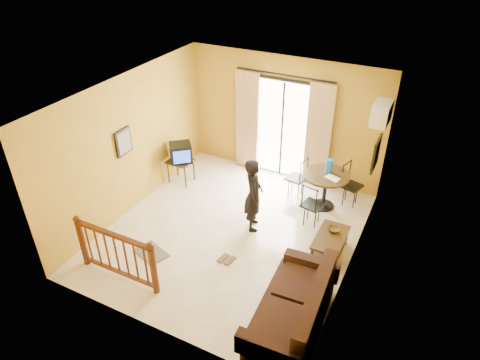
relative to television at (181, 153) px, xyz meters
The scene contains 19 objects.
ground 2.31m from the television, 31.30° to the right, with size 5.00×5.00×0.00m, color beige.
room_shell 2.38m from the television, 31.30° to the right, with size 5.00×5.00×5.00m.
balcony_door 2.31m from the television, 34.78° to the left, with size 2.25×0.14×2.46m.
tv_table 0.29m from the television, behind, with size 0.54×0.45×0.54m.
television is the anchor object (origin of this frame).
picture_left 1.59m from the television, 104.65° to the right, with size 0.05×0.42×0.52m.
dining_table 3.22m from the television, ahead, with size 0.94×0.94×0.78m.
water_jug 3.24m from the television, 11.06° to the left, with size 0.15×0.15×0.28m, color blue.
serving_tray 3.35m from the television, ahead, with size 0.28×0.18×0.02m, color #F3E8CF.
dining_chairs 3.21m from the television, ahead, with size 1.62×1.50×0.95m.
air_conditioner 4.28m from the television, 11.63° to the left, with size 0.31×0.60×0.40m.
botanical_print 4.18m from the television, ahead, with size 0.05×0.50×0.60m.
coffee_table 3.85m from the television, 13.27° to the right, with size 0.50×0.90×0.40m.
bowl 3.80m from the television, 10.75° to the right, with size 0.21×0.21×0.07m, color #503E1B.
sofa 4.61m from the television, 35.78° to the right, with size 1.00×1.97×0.92m.
standing_person 2.29m from the television, 19.93° to the right, with size 0.55×0.36×1.50m, color black.
stair_balustrade 3.12m from the television, 76.71° to the right, with size 1.63×0.13×1.04m.
doormat 2.58m from the television, 70.38° to the right, with size 0.60×0.40×0.02m, color #5D594A.
sandals 2.93m from the television, 41.13° to the right, with size 0.28×0.26×0.03m.
Camera 1 is at (3.04, -5.71, 5.30)m, focal length 32.00 mm.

